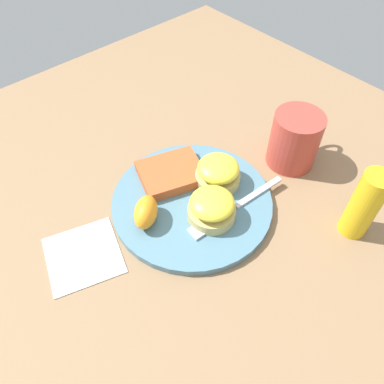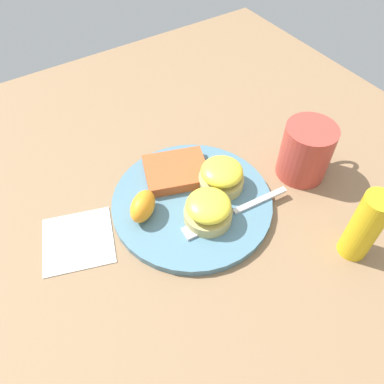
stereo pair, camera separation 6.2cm
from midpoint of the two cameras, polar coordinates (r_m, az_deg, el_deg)
ground_plane at (r=0.65m, az=2.74°, el=-2.10°), size 1.10×1.10×0.00m
plate at (r=0.64m, az=2.77°, el=-1.72°), size 0.27×0.27×0.01m
sandwich_benedict_left at (r=0.59m, az=5.36°, el=-2.95°), size 0.08×0.08×0.05m
sandwich_benedict_right at (r=0.64m, az=7.28°, el=2.29°), size 0.08×0.08×0.05m
hashbrown_patty at (r=0.66m, az=0.22°, el=3.06°), size 0.13×0.12×0.02m
orange_wedge at (r=0.60m, az=-4.60°, el=-2.36°), size 0.07×0.07×0.04m
fork at (r=0.62m, az=8.66°, el=-3.51°), size 0.20×0.03×0.00m
cup at (r=0.70m, az=19.50°, el=5.76°), size 0.12×0.09×0.10m
napkin at (r=0.62m, az=-14.26°, el=-7.29°), size 0.14×0.14×0.00m
condiment_bottle at (r=0.61m, az=27.56°, el=-4.88°), size 0.04×0.04×0.13m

